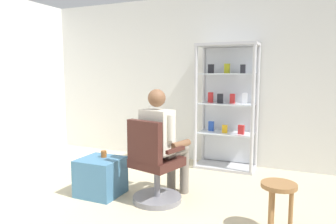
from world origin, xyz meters
TOP-DOWN VIEW (x-y plane):
  - back_wall at (0.00, 3.00)m, footprint 6.00×0.10m
  - display_cabinet_main at (0.40, 2.76)m, footprint 0.90×0.45m
  - office_chair at (-0.02, 1.06)m, footprint 0.62×0.59m
  - seated_shopkeeper at (0.02, 1.22)m, footprint 0.55×0.62m
  - storage_crate at (-0.72, 1.02)m, footprint 0.49×0.47m
  - tea_glass at (-0.72, 1.09)m, footprint 0.07×0.07m
  - wooden_stool at (1.32, 0.89)m, footprint 0.32×0.32m

SIDE VIEW (x-z plane):
  - storage_crate at x=-0.72m, z-range 0.00..0.45m
  - wooden_stool at x=1.32m, z-range 0.14..0.62m
  - office_chair at x=-0.02m, z-range -0.09..0.87m
  - tea_glass at x=-0.72m, z-range 0.45..0.53m
  - seated_shopkeeper at x=0.02m, z-range 0.07..1.36m
  - display_cabinet_main at x=0.40m, z-range 0.01..1.91m
  - back_wall at x=0.00m, z-range 0.00..2.70m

